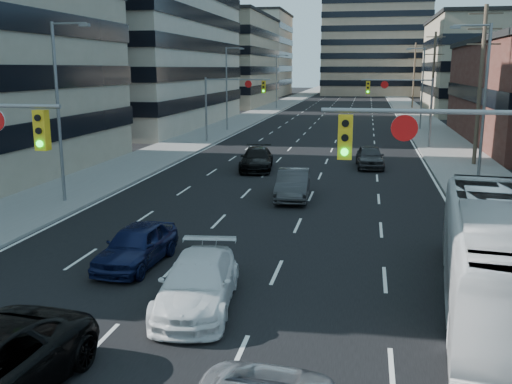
{
  "coord_description": "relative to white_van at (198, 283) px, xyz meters",
  "views": [
    {
      "loc": [
        4.6,
        -6.15,
        6.81
      ],
      "look_at": [
        0.58,
        14.62,
        2.2
      ],
      "focal_mm": 40.0,
      "sensor_mm": 36.0,
      "label": 1
    }
  ],
  "objects": [
    {
      "name": "road_surface",
      "position": [
        0.0,
        121.24,
        -0.72
      ],
      "size": [
        18.0,
        300.0,
        0.02
      ],
      "primitive_type": "cube",
      "color": "black",
      "rests_on": "ground"
    },
    {
      "name": "streetlight_left_mid",
      "position": [
        -10.34,
        46.24,
        4.32
      ],
      "size": [
        2.03,
        0.22,
        9.0
      ],
      "color": "slate",
      "rests_on": "ground"
    },
    {
      "name": "sedan_blue",
      "position": [
        -3.15,
        3.05,
        0.0
      ],
      "size": [
        1.98,
        4.4,
        1.47
      ],
      "primitive_type": "imported",
      "rotation": [
        0.0,
        0.0,
        -0.06
      ],
      "color": "#0D1436",
      "rests_on": "ground"
    },
    {
      "name": "utility_pole_block",
      "position": [
        12.2,
        27.24,
        5.04
      ],
      "size": [
        2.2,
        0.28,
        11.0
      ],
      "color": "#4C3D2D",
      "rests_on": "ground"
    },
    {
      "name": "transit_bus",
      "position": [
        8.4,
        1.57,
        0.84
      ],
      "size": [
        3.85,
        11.5,
        3.14
      ],
      "primitive_type": "imported",
      "rotation": [
        0.0,
        0.0,
        -0.11
      ],
      "color": "silver",
      "rests_on": "ground"
    },
    {
      "name": "sidewalk_right",
      "position": [
        11.5,
        121.24,
        -0.66
      ],
      "size": [
        5.0,
        300.0,
        0.15
      ],
      "primitive_type": "cube",
      "color": "slate",
      "rests_on": "ground"
    },
    {
      "name": "utility_pole_distant",
      "position": [
        12.2,
        87.24,
        5.04
      ],
      "size": [
        2.2,
        0.28,
        11.0
      ],
      "color": "#4C3D2D",
      "rests_on": "ground"
    },
    {
      "name": "sedan_grey_right",
      "position": [
        4.93,
        25.21,
        0.03
      ],
      "size": [
        2.1,
        4.61,
        1.53
      ],
      "primitive_type": "imported",
      "rotation": [
        0.0,
        0.0,
        0.07
      ],
      "color": "#2D2D2F",
      "rests_on": "ground"
    },
    {
      "name": "signal_far_right",
      "position": [
        7.69,
        36.24,
        3.57
      ],
      "size": [
        6.09,
        0.33,
        6.0
      ],
      "color": "slate",
      "rests_on": "ground"
    },
    {
      "name": "streetlight_right_near",
      "position": [
        10.34,
        16.24,
        4.32
      ],
      "size": [
        2.03,
        0.22,
        9.0
      ],
      "color": "slate",
      "rests_on": "ground"
    },
    {
      "name": "streetlight_right_far",
      "position": [
        10.34,
        51.24,
        4.32
      ],
      "size": [
        2.03,
        0.22,
        9.0
      ],
      "color": "slate",
      "rests_on": "ground"
    },
    {
      "name": "bg_block_left",
      "position": [
        -28.0,
        131.24,
        9.27
      ],
      "size": [
        24.0,
        24.0,
        20.0
      ],
      "primitive_type": "cube",
      "color": "#ADA089",
      "rests_on": "ground"
    },
    {
      "name": "bg_block_right",
      "position": [
        32.0,
        121.24,
        5.27
      ],
      "size": [
        22.0,
        22.0,
        12.0
      ],
      "primitive_type": "cube",
      "color": "gray",
      "rests_on": "ground"
    },
    {
      "name": "office_left_far",
      "position": [
        -24.0,
        91.24,
        7.27
      ],
      "size": [
        20.0,
        30.0,
        16.0
      ],
      "primitive_type": "cube",
      "color": "gray",
      "rests_on": "ground"
    },
    {
      "name": "signal_near_right",
      "position": [
        7.46,
        -0.76,
        3.59
      ],
      "size": [
        6.59,
        0.33,
        6.0
      ],
      "color": "slate",
      "rests_on": "ground"
    },
    {
      "name": "streetlight_left_near",
      "position": [
        -10.34,
        11.24,
        4.32
      ],
      "size": [
        2.03,
        0.22,
        9.0
      ],
      "color": "slate",
      "rests_on": "ground"
    },
    {
      "name": "sidewalk_left",
      "position": [
        -11.5,
        121.24,
        -0.66
      ],
      "size": [
        5.0,
        300.0,
        0.15
      ],
      "primitive_type": "cube",
      "color": "slate",
      "rests_on": "ground"
    },
    {
      "name": "sedan_black_far",
      "position": [
        -2.64,
        22.73,
        0.02
      ],
      "size": [
        2.71,
        5.4,
        1.51
      ],
      "primitive_type": "imported",
      "rotation": [
        0.0,
        0.0,
        0.12
      ],
      "color": "black",
      "rests_on": "ground"
    },
    {
      "name": "white_van",
      "position": [
        0.0,
        0.0,
        0.0
      ],
      "size": [
        2.64,
        5.27,
        1.47
      ],
      "primitive_type": "imported",
      "rotation": [
        0.0,
        0.0,
        0.12
      ],
      "color": "silver",
      "rests_on": "ground"
    },
    {
      "name": "office_right_far",
      "position": [
        25.0,
        79.24,
        6.27
      ],
      "size": [
        22.0,
        28.0,
        14.0
      ],
      "primitive_type": "cube",
      "color": "gray",
      "rests_on": "ground"
    },
    {
      "name": "streetlight_left_far",
      "position": [
        -10.34,
        81.24,
        4.32
      ],
      "size": [
        2.03,
        0.22,
        9.0
      ],
      "color": "slate",
      "rests_on": "ground"
    },
    {
      "name": "utility_pole_midblock",
      "position": [
        12.2,
        57.24,
        5.04
      ],
      "size": [
        2.2,
        0.28,
        11.0
      ],
      "color": "#4C3D2D",
      "rests_on": "ground"
    },
    {
      "name": "sedan_grey_center",
      "position": [
        0.91,
        14.47,
        0.04
      ],
      "size": [
        1.92,
        4.79,
        1.55
      ],
      "primitive_type": "imported",
      "rotation": [
        0.0,
        0.0,
        0.06
      ],
      "color": "#2E2E30",
      "rests_on": "ground"
    },
    {
      "name": "office_left_mid",
      "position": [
        -27.0,
        51.24,
        13.27
      ],
      "size": [
        26.0,
        34.0,
        28.0
      ],
      "primitive_type": "cube",
      "color": "#ADA089",
      "rests_on": "ground"
    },
    {
      "name": "signal_far_left",
      "position": [
        -7.68,
        36.24,
        3.57
      ],
      "size": [
        6.09,
        0.33,
        6.0
      ],
      "color": "slate",
      "rests_on": "ground"
    }
  ]
}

